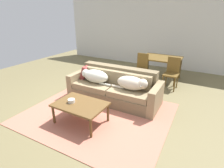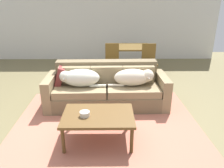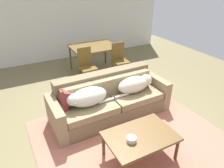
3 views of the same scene
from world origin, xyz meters
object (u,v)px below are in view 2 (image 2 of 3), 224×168
Objects in this scene: dog_on_left_cushion at (79,78)px; dining_table at (128,49)px; dining_chair_near_left at (112,60)px; dining_chair_near_right at (149,60)px; bowl_on_coffee_table at (85,114)px; dog_on_right_cushion at (134,77)px; coffee_table at (98,117)px; couch at (107,89)px; throw_pillow_by_left_arm at (60,75)px.

dog_on_left_cushion is 2.53m from dining_table.
dog_on_left_cushion is 1.80m from dining_chair_near_left.
dining_table is 1.34× the size of dining_chair_near_left.
bowl_on_coffee_table is at bearing -114.55° from dining_chair_near_right.
dog_on_right_cushion reaches higher than coffee_table.
dog_on_right_cushion is at bearing -107.20° from dining_chair_near_right.
dining_chair_near_left is at bearing -127.95° from dining_table.
dog_on_right_cushion is 1.32m from coffee_table.
couch is 6.54× the size of throw_pillow_by_left_arm.
dog_on_right_cushion is at bearing -78.66° from dining_chair_near_left.
coffee_table is (-0.64, -1.13, -0.22)m from dog_on_right_cushion.
dining_table is at bearing 130.74° from dining_chair_near_right.
coffee_table is 7.21× the size of bowl_on_coffee_table.
coffee_table is 0.21m from bowl_on_coffee_table.
bowl_on_coffee_table is 2.86m from dining_chair_near_left.
throw_pillow_by_left_arm is 0.35× the size of coffee_table.
throw_pillow_by_left_arm is at bearing 157.02° from dog_on_left_cushion.
couch reaches higher than dining_table.
throw_pillow_by_left_arm is 2.59m from dining_table.
throw_pillow_by_left_arm is 1.45m from bowl_on_coffee_table.
couch is at bearing -1.79° from throw_pillow_by_left_arm.
dog_on_left_cushion is at bearing -132.26° from dining_chair_near_right.
couch reaches higher than throw_pillow_by_left_arm.
dog_on_right_cushion is 2.24m from dining_table.
dining_table is at bearing 78.26° from coffee_table.
dining_chair_near_right is at bearing 53.32° from couch.
dog_on_right_cushion is 1.70m from dining_chair_near_left.
dining_chair_near_right is (0.56, 1.63, -0.10)m from dog_on_right_cushion.
dining_chair_near_right reaches higher than couch.
throw_pillow_by_left_arm is at bearing -125.41° from dining_table.
dining_chair_near_right is (0.96, -0.02, 0.00)m from dining_chair_near_left.
dining_chair_near_left is (0.24, 2.78, 0.11)m from coffee_table.
throw_pillow_by_left_arm reaches higher than bowl_on_coffee_table.
dining_chair_near_left is at bearing -179.41° from dining_chair_near_right.
bowl_on_coffee_table is 0.15× the size of dining_chair_near_right.
dog_on_left_cushion is 0.95× the size of dining_chair_near_right.
dining_chair_near_left reaches higher than throw_pillow_by_left_arm.
dining_chair_near_right is (1.60, 1.66, -0.10)m from dog_on_left_cushion.
dining_table is (0.59, 2.14, 0.35)m from couch.
couch reaches higher than coffee_table.
dining_table is 1.35× the size of dining_chair_near_right.
dining_chair_near_left reaches higher than dog_on_left_cushion.
coffee_table is at bearing 13.51° from bowl_on_coffee_table.
couch is 1.89× the size of dining_table.
couch is 2.29× the size of coffee_table.
couch is 2.25m from dining_table.
dining_chair_near_right is at bearing -50.98° from dining_table.
dog_on_left_cushion is 1.00× the size of dog_on_right_cushion.
coffee_table is at bearing -57.63° from throw_pillow_by_left_arm.
dining_table is (0.06, 2.24, 0.08)m from dog_on_right_cushion.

